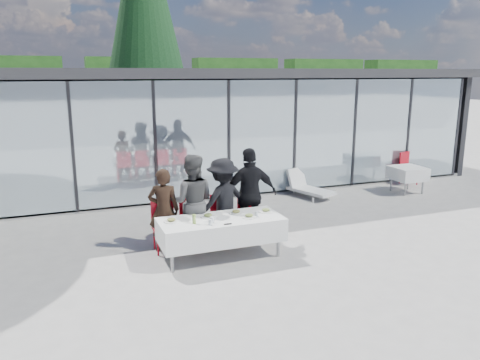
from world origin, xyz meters
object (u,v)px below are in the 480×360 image
at_px(lounger, 307,187).
at_px(plate_extra, 249,216).
at_px(diner_chair_d, 249,213).
at_px(plate_d, 266,211).
at_px(dining_table, 221,229).
at_px(conifer_tree, 144,7).
at_px(juice_bottle, 194,219).
at_px(plate_c, 236,212).
at_px(folded_eyeglasses, 228,224).
at_px(spare_chair_a, 407,166).
at_px(diner_a, 164,210).
at_px(diner_chair_b, 192,220).
at_px(diner_d, 250,194).
at_px(spare_table_right, 408,173).
at_px(diner_chair_a, 164,223).
at_px(plate_a, 171,220).
at_px(diner_chair_c, 222,216).
at_px(spare_chair_b, 359,167).
at_px(diner_c, 223,201).
at_px(plate_b, 208,216).
at_px(diner_b, 192,201).

bearing_deg(lounger, plate_extra, -131.90).
height_order(diner_chair_d, plate_d, diner_chair_d).
xyz_separation_m(dining_table, diner_chair_d, (0.86, 0.75, -0.00)).
bearing_deg(conifer_tree, dining_table, -94.30).
bearing_deg(lounger, juice_bottle, -140.21).
xyz_separation_m(plate_c, conifer_tree, (0.59, 12.59, 5.21)).
distance_m(folded_eyeglasses, spare_chair_a, 8.18).
bearing_deg(juice_bottle, plate_extra, -0.59).
height_order(folded_eyeglasses, spare_chair_a, spare_chair_a).
bearing_deg(diner_a, diner_chair_b, -160.90).
relative_size(diner_d, plate_extra, 6.83).
xyz_separation_m(plate_c, spare_table_right, (6.09, 2.47, -0.22)).
relative_size(diner_chair_a, conifer_tree, 0.09).
distance_m(diner_a, diner_chair_a, 0.27).
height_order(plate_a, lounger, plate_a).
relative_size(spare_table_right, lounger, 0.59).
bearing_deg(lounger, diner_a, -149.80).
height_order(diner_chair_b, folded_eyeglasses, diner_chair_b).
distance_m(plate_d, spare_chair_a, 7.15).
bearing_deg(plate_extra, diner_chair_c, 104.50).
bearing_deg(spare_chair_b, diner_chair_c, -149.15).
bearing_deg(diner_d, folded_eyeglasses, 55.62).
xyz_separation_m(diner_d, lounger, (2.75, 2.63, -0.69)).
bearing_deg(diner_chair_d, spare_table_right, 18.98).
bearing_deg(plate_d, diner_chair_b, 152.77).
xyz_separation_m(diner_c, juice_bottle, (-0.81, -0.82, -0.03)).
bearing_deg(spare_chair_a, diner_d, -155.71).
bearing_deg(diner_chair_b, juice_bottle, -101.86).
distance_m(plate_b, spare_chair_a, 8.12).
bearing_deg(diner_chair_b, diner_c, -3.45).
relative_size(diner_chair_a, diner_b, 0.53).
bearing_deg(spare_chair_a, diner_b, -159.26).
bearing_deg(juice_bottle, diner_chair_a, 113.21).
height_order(diner_a, spare_chair_b, diner_a).
bearing_deg(diner_d, diner_c, 4.09).
distance_m(plate_c, spare_chair_a, 7.59).
relative_size(plate_a, spare_table_right, 0.32).
relative_size(diner_b, folded_eyeglasses, 13.15).
bearing_deg(spare_chair_a, plate_c, -153.72).
height_order(plate_b, plate_c, same).
bearing_deg(diner_c, diner_d, 162.99).
bearing_deg(plate_c, plate_d, -11.42).
distance_m(dining_table, diner_chair_a, 1.17).
height_order(diner_chair_d, spare_chair_a, same).
height_order(plate_extra, folded_eyeglasses, plate_extra).
bearing_deg(plate_d, diner_chair_d, 96.27).
height_order(spare_chair_a, conifer_tree, conifer_tree).
xyz_separation_m(diner_a, diner_chair_b, (0.55, 0.04, -0.27)).
bearing_deg(diner_a, spare_chair_b, -138.41).
xyz_separation_m(diner_chair_b, diner_d, (1.21, -0.04, 0.41)).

